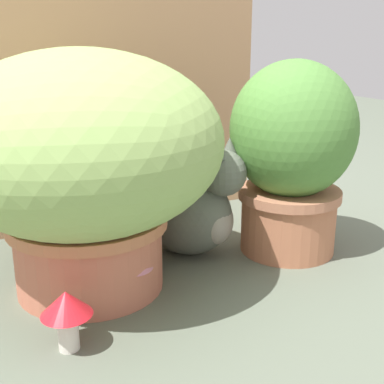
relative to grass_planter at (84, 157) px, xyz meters
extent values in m
plane|color=#5B6454|center=(0.10, -0.08, -0.30)|extent=(6.00, 6.00, 0.00)
cube|color=tan|center=(0.19, 0.40, 0.09)|extent=(0.94, 0.03, 0.78)
cylinder|color=#BF6A50|center=(0.00, 0.00, -0.21)|extent=(0.32, 0.32, 0.17)
cylinder|color=#BF714D|center=(0.00, 0.00, -0.14)|extent=(0.34, 0.34, 0.02)
ellipsoid|color=#8DAF5D|center=(0.00, 0.00, 0.03)|extent=(0.59, 0.59, 0.38)
cylinder|color=#B26C4B|center=(0.51, -0.04, -0.22)|extent=(0.24, 0.24, 0.16)
cylinder|color=#B07052|center=(0.51, -0.04, -0.14)|extent=(0.26, 0.26, 0.02)
ellipsoid|color=#4F8239|center=(0.51, -0.04, 0.02)|extent=(0.31, 0.31, 0.34)
ellipsoid|color=#585E52|center=(0.27, 0.07, -0.19)|extent=(0.28, 0.31, 0.22)
ellipsoid|color=gray|center=(0.32, -0.01, -0.20)|extent=(0.12, 0.11, 0.11)
sphere|color=#585E52|center=(0.33, -0.02, -0.07)|extent=(0.15, 0.15, 0.11)
cone|color=#585E52|center=(0.35, 0.00, -0.01)|extent=(0.05, 0.05, 0.04)
cone|color=#585E52|center=(0.30, -0.04, -0.01)|extent=(0.05, 0.05, 0.04)
cylinder|color=#585E52|center=(0.24, 0.19, -0.28)|extent=(0.13, 0.17, 0.07)
cylinder|color=silver|center=(-0.11, -0.22, -0.26)|extent=(0.04, 0.04, 0.07)
cone|color=red|center=(-0.11, -0.22, -0.21)|extent=(0.09, 0.09, 0.05)
cylinder|color=beige|center=(0.06, -0.11, -0.26)|extent=(0.04, 0.04, 0.08)
cone|color=pink|center=(0.06, -0.11, -0.20)|extent=(0.09, 0.09, 0.05)
camera|label=1|loc=(-0.29, -1.04, 0.25)|focal=49.06mm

